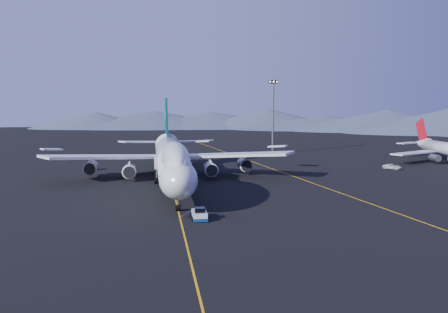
{
  "coord_description": "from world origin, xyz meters",
  "views": [
    {
      "loc": [
        -4.32,
        -109.95,
        18.87
      ],
      "look_at": [
        11.94,
        1.32,
        6.0
      ],
      "focal_mm": 40.0,
      "sensor_mm": 36.0,
      "label": 1
    }
  ],
  "objects": [
    {
      "name": "service_van",
      "position": [
        60.63,
        16.76,
        0.69
      ],
      "size": [
        5.07,
        5.14,
        1.37
      ],
      "primitive_type": "imported",
      "rotation": [
        0.0,
        0.0,
        0.77
      ],
      "color": "silver",
      "rests_on": "ground"
    },
    {
      "name": "taxiway_line_side",
      "position": [
        30.0,
        10.0,
        0.01
      ],
      "size": [
        28.08,
        198.09,
        0.01
      ],
      "primitive_type": "cube",
      "rotation": [
        0.0,
        0.0,
        0.14
      ],
      "color": "orange",
      "rests_on": "ground"
    },
    {
      "name": "taxiway_line_main",
      "position": [
        0.0,
        0.0,
        0.01
      ],
      "size": [
        0.25,
        220.0,
        0.01
      ],
      "primitive_type": "cube",
      "color": "orange",
      "rests_on": "ground"
    },
    {
      "name": "pushback_tug",
      "position": [
        3.0,
        -32.93,
        0.64
      ],
      "size": [
        2.72,
        4.67,
        2.02
      ],
      "rotation": [
        0.0,
        0.0,
        -0.01
      ],
      "color": "silver",
      "rests_on": "ground"
    },
    {
      "name": "floodlight_mast",
      "position": [
        37.74,
        59.81,
        12.95
      ],
      "size": [
        3.16,
        2.37,
        25.56
      ],
      "rotation": [
        0.0,
        0.0,
        -0.32
      ],
      "color": "black",
      "rests_on": "ground"
    },
    {
      "name": "boeing_747",
      "position": [
        0.0,
        0.03,
        5.81
      ],
      "size": [
        59.62,
        72.43,
        19.37
      ],
      "color": "silver",
      "rests_on": "ground"
    },
    {
      "name": "ground",
      "position": [
        0.0,
        0.0,
        0.0
      ],
      "size": [
        500.0,
        500.0,
        0.0
      ],
      "primitive_type": "plane",
      "color": "black",
      "rests_on": "ground"
    }
  ]
}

